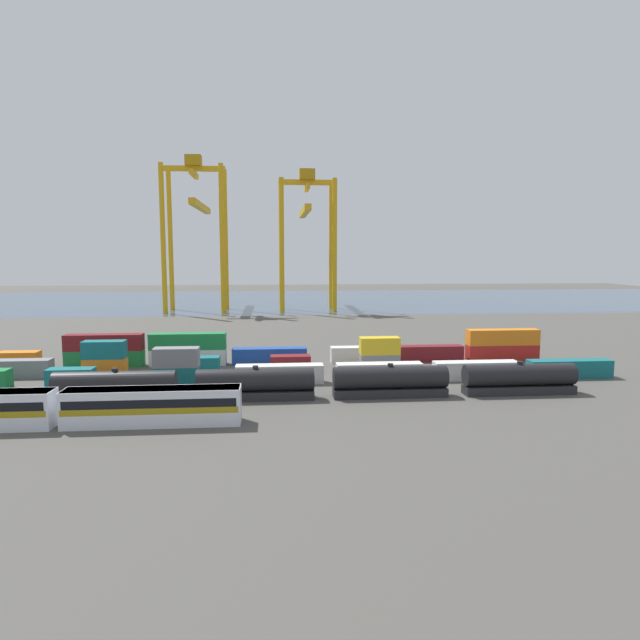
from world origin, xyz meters
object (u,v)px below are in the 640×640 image
object	(u,v)px
shipping_container_6	(476,370)
shipping_container_9	(105,367)
shipping_container_1	(71,378)
freight_tank_row	(324,382)
shipping_container_5	(379,372)
gantry_crane_central	(307,225)
gantry_crane_west	(196,219)
shipping_container_22	(426,353)
shipping_container_2	(177,376)
passenger_train	(58,407)

from	to	relation	value
shipping_container_6	shipping_container_9	distance (m)	53.98
shipping_container_1	shipping_container_6	bearing A→B (deg)	0.00
freight_tank_row	shipping_container_9	xyz separation A→B (m)	(-30.93, 15.31, -0.68)
shipping_container_5	gantry_crane_central	world-z (taller)	gantry_crane_central
gantry_crane_central	gantry_crane_west	bearing A→B (deg)	179.58
shipping_container_6	gantry_crane_west	world-z (taller)	gantry_crane_west
freight_tank_row	gantry_crane_central	distance (m)	114.08
shipping_container_5	shipping_container_22	size ratio (longest dim) A/B	1.00
shipping_container_2	gantry_crane_central	size ratio (longest dim) A/B	0.14
freight_tank_row	shipping_container_5	distance (m)	12.03
gantry_crane_west	passenger_train	bearing A→B (deg)	-89.18
shipping_container_5	shipping_container_6	size ratio (longest dim) A/B	1.00
passenger_train	freight_tank_row	world-z (taller)	freight_tank_row
shipping_container_22	shipping_container_2	bearing A→B (deg)	-160.22
shipping_container_9	shipping_container_5	bearing A→B (deg)	-9.98
shipping_container_1	shipping_container_6	world-z (taller)	same
freight_tank_row	shipping_container_2	size ratio (longest dim) A/B	10.70
shipping_container_1	shipping_container_5	world-z (taller)	same
freight_tank_row	shipping_container_9	distance (m)	34.52
freight_tank_row	shipping_container_1	bearing A→B (deg)	165.92
shipping_container_2	freight_tank_row	bearing A→B (deg)	-23.37
passenger_train	shipping_container_9	distance (m)	24.66
shipping_container_5	shipping_container_6	xyz separation A→B (m)	(13.98, 0.00, 0.00)
shipping_container_5	shipping_container_6	distance (m)	13.98
passenger_train	gantry_crane_west	xyz separation A→B (m)	(-1.72, 120.65, 26.89)
shipping_container_2	shipping_container_22	bearing A→B (deg)	19.78
shipping_container_5	gantry_crane_central	size ratio (longest dim) A/B	0.27
shipping_container_6	gantry_crane_central	distance (m)	107.51
freight_tank_row	shipping_container_6	bearing A→B (deg)	20.29
freight_tank_row	shipping_container_2	xyz separation A→B (m)	(-19.34, 8.36, -0.68)
shipping_container_1	shipping_container_9	xyz separation A→B (m)	(2.39, 6.96, 0.00)
passenger_train	gantry_crane_central	bearing A→B (deg)	74.64
shipping_container_9	gantry_crane_central	size ratio (longest dim) A/B	0.14
shipping_container_5	gantry_crane_west	distance (m)	113.56
gantry_crane_west	gantry_crane_central	world-z (taller)	gantry_crane_west
freight_tank_row	shipping_container_2	world-z (taller)	freight_tank_row
shipping_container_9	shipping_container_6	bearing A→B (deg)	-7.41
passenger_train	shipping_container_6	size ratio (longest dim) A/B	3.09
gantry_crane_central	passenger_train	bearing A→B (deg)	-105.36
passenger_train	shipping_container_22	xyz separation A→B (m)	(47.71, 31.47, -0.84)
freight_tank_row	shipping_container_9	size ratio (longest dim) A/B	10.70
shipping_container_1	shipping_container_9	world-z (taller)	same
shipping_container_1	gantry_crane_west	bearing A→B (deg)	88.19
shipping_container_2	gantry_crane_west	size ratio (longest dim) A/B	0.13
shipping_container_22	gantry_crane_west	distance (m)	105.67
shipping_container_6	shipping_container_22	xyz separation A→B (m)	(-3.24, 13.92, 0.00)
shipping_container_5	gantry_crane_west	size ratio (longest dim) A/B	0.25
freight_tank_row	shipping_container_22	bearing A→B (deg)	49.00
shipping_container_6	freight_tank_row	bearing A→B (deg)	-159.71
shipping_container_1	shipping_container_2	distance (m)	13.98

